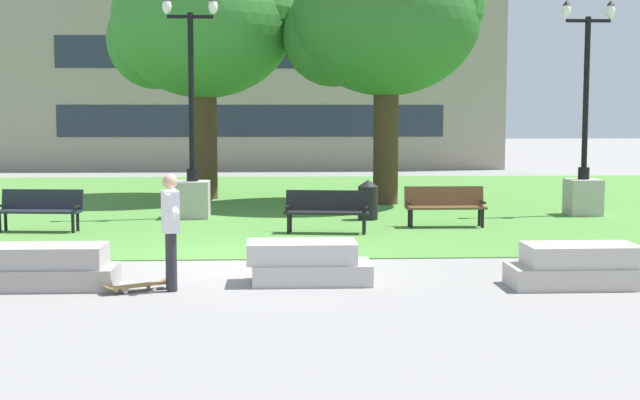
{
  "coord_description": "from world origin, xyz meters",
  "views": [
    {
      "loc": [
        0.56,
        -15.53,
        2.61
      ],
      "look_at": [
        1.26,
        -1.4,
        1.2
      ],
      "focal_mm": 50.0,
      "sensor_mm": 36.0,
      "label": 1
    }
  ],
  "objects_px": {
    "lamp_post_left": "(192,174)",
    "trash_bin": "(368,200)",
    "concrete_block_left": "(307,263)",
    "lamp_post_right": "(584,173)",
    "park_bench_far_right": "(40,207)",
    "skateboard": "(137,286)",
    "park_bench_near_left": "(327,209)",
    "park_bench_near_right": "(445,204)",
    "person_skateboarder": "(171,224)",
    "concrete_block_center": "(52,267)",
    "concrete_block_right": "(575,266)"
  },
  "relations": [
    {
      "from": "lamp_post_left",
      "to": "trash_bin",
      "type": "height_order",
      "value": "lamp_post_left"
    },
    {
      "from": "concrete_block_left",
      "to": "park_bench_far_right",
      "type": "distance_m",
      "value": 8.23
    },
    {
      "from": "person_skateboarder",
      "to": "trash_bin",
      "type": "bearing_deg",
      "value": 65.5
    },
    {
      "from": "lamp_post_right",
      "to": "trash_bin",
      "type": "distance_m",
      "value": 5.57
    },
    {
      "from": "concrete_block_center",
      "to": "person_skateboarder",
      "type": "height_order",
      "value": "person_skateboarder"
    },
    {
      "from": "person_skateboarder",
      "to": "concrete_block_left",
      "type": "bearing_deg",
      "value": 12.73
    },
    {
      "from": "park_bench_far_right",
      "to": "lamp_post_left",
      "type": "xyz_separation_m",
      "value": [
        3.08,
        2.29,
        0.56
      ]
    },
    {
      "from": "concrete_block_right",
      "to": "park_bench_near_left",
      "type": "height_order",
      "value": "park_bench_near_left"
    },
    {
      "from": "concrete_block_center",
      "to": "concrete_block_right",
      "type": "distance_m",
      "value": 7.78
    },
    {
      "from": "concrete_block_center",
      "to": "concrete_block_right",
      "type": "height_order",
      "value": "same"
    },
    {
      "from": "lamp_post_left",
      "to": "concrete_block_left",
      "type": "bearing_deg",
      "value": -73.31
    },
    {
      "from": "person_skateboarder",
      "to": "park_bench_near_right",
      "type": "height_order",
      "value": "person_skateboarder"
    },
    {
      "from": "skateboard",
      "to": "park_bench_far_right",
      "type": "relative_size",
      "value": 0.53
    },
    {
      "from": "skateboard",
      "to": "park_bench_far_right",
      "type": "height_order",
      "value": "park_bench_far_right"
    },
    {
      "from": "park_bench_far_right",
      "to": "trash_bin",
      "type": "xyz_separation_m",
      "value": [
        7.31,
        1.72,
        -0.04
      ]
    },
    {
      "from": "concrete_block_center",
      "to": "lamp_post_right",
      "type": "distance_m",
      "value": 14.04
    },
    {
      "from": "concrete_block_left",
      "to": "park_bench_near_right",
      "type": "relative_size",
      "value": 1.04
    },
    {
      "from": "concrete_block_left",
      "to": "person_skateboarder",
      "type": "bearing_deg",
      "value": -167.27
    },
    {
      "from": "skateboard",
      "to": "lamp_post_left",
      "type": "relative_size",
      "value": 0.18
    },
    {
      "from": "concrete_block_left",
      "to": "person_skateboarder",
      "type": "height_order",
      "value": "person_skateboarder"
    },
    {
      "from": "park_bench_near_left",
      "to": "trash_bin",
      "type": "bearing_deg",
      "value": 63.67
    },
    {
      "from": "concrete_block_center",
      "to": "concrete_block_right",
      "type": "bearing_deg",
      "value": -2.26
    },
    {
      "from": "concrete_block_left",
      "to": "lamp_post_right",
      "type": "xyz_separation_m",
      "value": [
        7.23,
        8.46,
        0.78
      ]
    },
    {
      "from": "person_skateboarder",
      "to": "park_bench_near_right",
      "type": "distance_m",
      "value": 8.69
    },
    {
      "from": "concrete_block_center",
      "to": "park_bench_near_right",
      "type": "xyz_separation_m",
      "value": [
        7.14,
        6.57,
        0.23
      ]
    },
    {
      "from": "park_bench_near_right",
      "to": "person_skateboarder",
      "type": "bearing_deg",
      "value": -128.04
    },
    {
      "from": "park_bench_near_right",
      "to": "trash_bin",
      "type": "height_order",
      "value": "trash_bin"
    },
    {
      "from": "concrete_block_left",
      "to": "lamp_post_right",
      "type": "relative_size",
      "value": 0.35
    },
    {
      "from": "park_bench_far_right",
      "to": "lamp_post_right",
      "type": "bearing_deg",
      "value": 10.68
    },
    {
      "from": "concrete_block_right",
      "to": "park_bench_near_left",
      "type": "relative_size",
      "value": 1.02
    },
    {
      "from": "park_bench_near_left",
      "to": "lamp_post_left",
      "type": "xyz_separation_m",
      "value": [
        -3.12,
        2.83,
        0.56
      ]
    },
    {
      "from": "concrete_block_center",
      "to": "person_skateboarder",
      "type": "relative_size",
      "value": 1.06
    },
    {
      "from": "person_skateboarder",
      "to": "lamp_post_right",
      "type": "distance_m",
      "value": 12.84
    },
    {
      "from": "park_bench_near_left",
      "to": "park_bench_far_right",
      "type": "distance_m",
      "value": 6.22
    },
    {
      "from": "park_bench_near_right",
      "to": "lamp_post_right",
      "type": "height_order",
      "value": "lamp_post_right"
    },
    {
      "from": "concrete_block_right",
      "to": "lamp_post_right",
      "type": "distance_m",
      "value": 9.57
    },
    {
      "from": "concrete_block_left",
      "to": "trash_bin",
      "type": "height_order",
      "value": "trash_bin"
    },
    {
      "from": "skateboard",
      "to": "park_bench_near_left",
      "type": "relative_size",
      "value": 0.53
    },
    {
      "from": "trash_bin",
      "to": "park_bench_near_left",
      "type": "bearing_deg",
      "value": -116.33
    },
    {
      "from": "concrete_block_right",
      "to": "person_skateboarder",
      "type": "height_order",
      "value": "person_skateboarder"
    },
    {
      "from": "park_bench_near_left",
      "to": "park_bench_far_right",
      "type": "relative_size",
      "value": 1.01
    },
    {
      "from": "park_bench_far_right",
      "to": "skateboard",
      "type": "bearing_deg",
      "value": -64.89
    },
    {
      "from": "concrete_block_center",
      "to": "concrete_block_left",
      "type": "relative_size",
      "value": 0.96
    },
    {
      "from": "park_bench_near_left",
      "to": "trash_bin",
      "type": "relative_size",
      "value": 1.93
    },
    {
      "from": "concrete_block_right",
      "to": "park_bench_near_left",
      "type": "distance_m",
      "value": 6.89
    },
    {
      "from": "park_bench_near_left",
      "to": "park_bench_near_right",
      "type": "height_order",
      "value": "same"
    },
    {
      "from": "park_bench_near_right",
      "to": "park_bench_near_left",
      "type": "bearing_deg",
      "value": -162.22
    },
    {
      "from": "lamp_post_right",
      "to": "trash_bin",
      "type": "height_order",
      "value": "lamp_post_right"
    },
    {
      "from": "concrete_block_left",
      "to": "park_bench_near_right",
      "type": "distance_m",
      "value": 7.2
    },
    {
      "from": "park_bench_near_left",
      "to": "lamp_post_left",
      "type": "relative_size",
      "value": 0.35
    }
  ]
}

